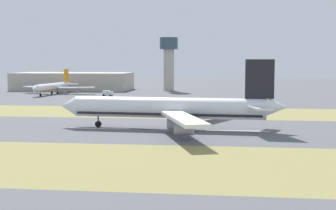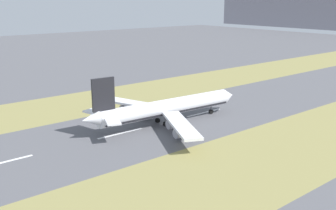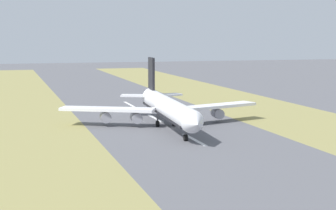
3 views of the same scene
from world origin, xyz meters
name	(u,v)px [view 2 (image 2 of 3)]	position (x,y,z in m)	size (l,w,h in m)	color
ground_plane	(168,121)	(0.00, 0.00, 0.00)	(800.00, 800.00, 0.00)	#56565B
grass_median_west	(107,99)	(-45.00, 0.00, 0.00)	(40.00, 600.00, 0.01)	olive
grass_median_east	(265,157)	(45.00, 0.00, 0.00)	(40.00, 600.00, 0.01)	olive
centreline_dash_near	(1,163)	(0.00, -61.28, 0.01)	(1.20, 18.00, 0.01)	silver
centreline_dash_mid	(121,133)	(0.00, -21.28, 0.01)	(1.20, 18.00, 0.01)	silver
centreline_dash_far	(204,113)	(0.00, 18.72, 0.01)	(1.20, 18.00, 0.01)	silver
airplane_main_jet	(164,108)	(1.31, -3.18, 6.02)	(63.99, 67.22, 20.20)	white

